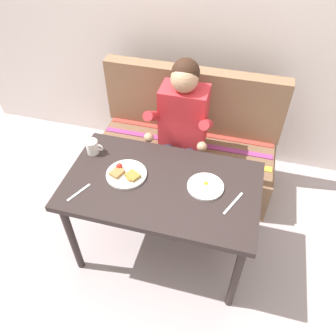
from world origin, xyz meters
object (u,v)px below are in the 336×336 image
(couch, at_px, (187,151))
(plate_breakfast, at_px, (126,174))
(plate_eggs, at_px, (205,186))
(knife, at_px, (233,203))
(person, at_px, (181,125))
(coffee_mug, at_px, (93,147))
(fork, at_px, (79,192))
(table, at_px, (162,192))

(couch, height_order, plate_breakfast, couch)
(plate_breakfast, relative_size, plate_eggs, 1.14)
(couch, relative_size, plate_eggs, 6.48)
(knife, bearing_deg, person, 150.48)
(person, bearing_deg, coffee_mug, -139.08)
(person, xyz_separation_m, plate_breakfast, (-0.22, -0.58, 0.00))
(coffee_mug, distance_m, fork, 0.36)
(coffee_mug, bearing_deg, couch, 49.64)
(couch, bearing_deg, plate_breakfast, -107.14)
(person, height_order, coffee_mug, person)
(plate_eggs, bearing_deg, fork, -161.78)
(plate_eggs, height_order, fork, plate_eggs)
(plate_breakfast, xyz_separation_m, knife, (0.68, -0.05, -0.01))
(coffee_mug, bearing_deg, plate_breakfast, -27.36)
(coffee_mug, height_order, knife, coffee_mug)
(plate_breakfast, bearing_deg, plate_eggs, 3.48)
(person, bearing_deg, knife, -54.07)
(person, bearing_deg, plate_eggs, -62.99)
(plate_breakfast, bearing_deg, knife, -4.47)
(fork, height_order, knife, same)
(coffee_mug, distance_m, knife, 0.98)
(plate_eggs, height_order, knife, plate_eggs)
(table, distance_m, coffee_mug, 0.56)
(plate_eggs, bearing_deg, person, 117.01)
(table, xyz_separation_m, coffee_mug, (-0.52, 0.16, 0.13))
(plate_breakfast, height_order, coffee_mug, coffee_mug)
(couch, relative_size, plate_breakfast, 5.67)
(table, bearing_deg, plate_breakfast, 177.88)
(table, bearing_deg, coffee_mug, 163.25)
(table, relative_size, person, 0.99)
(person, relative_size, coffee_mug, 10.27)
(plate_breakfast, distance_m, fork, 0.31)
(fork, relative_size, knife, 0.85)
(fork, bearing_deg, person, 86.02)
(plate_eggs, xyz_separation_m, knife, (0.18, -0.08, -0.01))
(person, xyz_separation_m, coffee_mug, (-0.50, -0.43, 0.04))
(knife, bearing_deg, plate_breakfast, -159.92)
(couch, height_order, fork, couch)
(table, bearing_deg, fork, -156.53)
(person, relative_size, plate_breakfast, 4.77)
(person, xyz_separation_m, plate_eggs, (0.28, -0.55, -0.00))
(plate_breakfast, bearing_deg, coffee_mug, 152.64)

